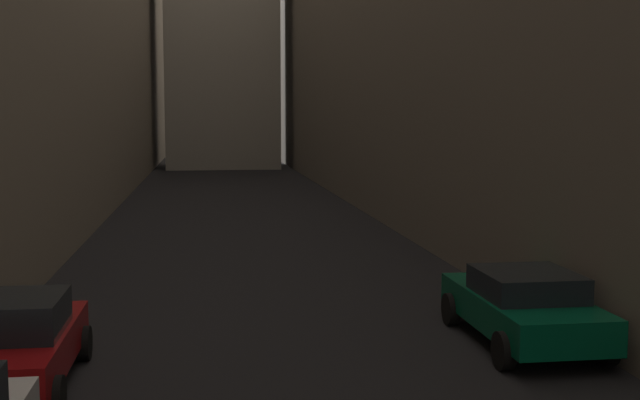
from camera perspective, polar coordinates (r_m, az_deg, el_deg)
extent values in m
plane|color=black|center=(38.25, -5.89, -0.45)|extent=(264.00, 264.00, 0.00)
cube|color=#60594F|center=(42.75, 11.84, 12.38)|extent=(14.80, 108.00, 18.24)
cube|color=maroon|center=(13.67, -20.66, -9.88)|extent=(1.66, 4.01, 0.61)
cube|color=black|center=(13.39, -20.89, -7.60)|extent=(1.53, 1.70, 0.57)
cylinder|color=black|center=(14.90, -16.30, -9.66)|extent=(0.22, 0.61, 0.61)
cylinder|color=black|center=(12.33, -18.14, -13.03)|extent=(0.22, 0.61, 0.61)
cube|color=#05472D|center=(15.70, 14.06, -7.53)|extent=(1.83, 4.34, 0.61)
cube|color=black|center=(15.42, 14.35, -5.73)|extent=(1.68, 1.89, 0.46)
cylinder|color=black|center=(16.81, 9.21, -7.60)|extent=(0.22, 0.66, 0.66)
cylinder|color=black|center=(17.44, 15.01, -7.24)|extent=(0.22, 0.66, 0.66)
cylinder|color=black|center=(14.12, 12.81, -10.31)|extent=(0.22, 0.66, 0.66)
cylinder|color=black|center=(14.86, 19.52, -9.69)|extent=(0.22, 0.66, 0.66)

